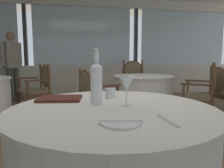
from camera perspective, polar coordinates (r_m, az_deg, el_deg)
name	(u,v)px	position (r m, az deg, el deg)	size (l,w,h in m)	color
ground_plane	(101,161)	(2.23, -3.17, -20.71)	(13.35, 13.35, 0.00)	#756047
window_wall_far	(83,57)	(5.82, -7.96, 7.43)	(9.65, 0.14, 2.68)	silver
foreground_table	(113,167)	(1.35, 0.16, -22.12)	(1.21, 1.21, 0.76)	silver
side_plate	(121,122)	(0.92, 2.38, -10.62)	(0.18, 0.18, 0.01)	white
butter_knife	(121,121)	(0.91, 2.39, -10.31)	(0.20, 0.02, 0.00)	silver
dinner_fork	(167,121)	(0.98, 15.13, -9.80)	(0.19, 0.02, 0.00)	silver
water_bottle	(96,82)	(1.27, -4.39, 0.64)	(0.07, 0.07, 0.35)	white
wine_glass	(126,84)	(1.21, 4.03, 0.00)	(0.09, 0.09, 0.18)	white
water_tumbler	(110,93)	(1.48, -0.51, -2.55)	(0.07, 0.07, 0.07)	white
menu_book	(60,99)	(1.45, -14.27, -3.94)	(0.29, 0.20, 0.02)	#512319
dining_chair_0_2	(38,86)	(3.75, -19.79, -0.65)	(0.62, 0.65, 0.95)	brown
background_table_2	(143,98)	(3.49, 8.49, -3.85)	(1.01, 1.01, 0.76)	silver
dining_chair_2_0	(134,80)	(4.37, 6.02, 1.13)	(0.58, 0.52, 1.00)	brown
dining_chair_2_1	(94,94)	(2.94, -5.00, -2.89)	(0.60, 0.64, 0.90)	brown
dining_chair_2_2	(204,91)	(3.30, 24.17, -1.68)	(0.65, 0.66, 0.98)	brown
diner_person_0	(12,63)	(5.43, -26.05, 5.38)	(0.38, 0.43, 1.65)	#424C42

